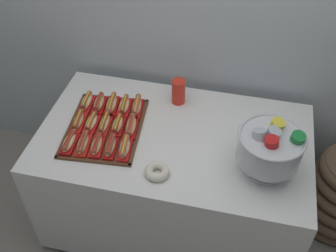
# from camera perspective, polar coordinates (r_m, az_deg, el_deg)

# --- Properties ---
(ground_plane) EXTENTS (10.00, 10.00, 0.00)m
(ground_plane) POSITION_cam_1_polar(r_m,az_deg,el_deg) (2.82, 0.68, -12.32)
(ground_plane) COLOR gray
(buffet_table) EXTENTS (1.50, 0.87, 0.76)m
(buffet_table) POSITION_cam_1_polar(r_m,az_deg,el_deg) (2.50, 0.75, -7.19)
(buffet_table) COLOR white
(buffet_table) RESTS_ON ground_plane
(serving_tray) EXTENTS (0.45, 0.56, 0.01)m
(serving_tray) POSITION_cam_1_polar(r_m,az_deg,el_deg) (2.30, -8.80, -0.24)
(serving_tray) COLOR #56331E
(serving_tray) RESTS_ON buffet_table
(hot_dog_0) EXTENTS (0.07, 0.16, 0.06)m
(hot_dog_0) POSITION_cam_1_polar(r_m,az_deg,el_deg) (2.21, -13.69, -2.23)
(hot_dog_0) COLOR #B21414
(hot_dog_0) RESTS_ON serving_tray
(hot_dog_1) EXTENTS (0.08, 0.17, 0.06)m
(hot_dog_1) POSITION_cam_1_polar(r_m,az_deg,el_deg) (2.19, -11.84, -2.45)
(hot_dog_1) COLOR red
(hot_dog_1) RESTS_ON serving_tray
(hot_dog_2) EXTENTS (0.08, 0.16, 0.06)m
(hot_dog_2) POSITION_cam_1_polar(r_m,az_deg,el_deg) (2.17, -9.96, -2.69)
(hot_dog_2) COLOR red
(hot_dog_2) RESTS_ON serving_tray
(hot_dog_3) EXTENTS (0.07, 0.16, 0.06)m
(hot_dog_3) POSITION_cam_1_polar(r_m,az_deg,el_deg) (2.15, -8.05, -2.82)
(hot_dog_3) COLOR #B21414
(hot_dog_3) RESTS_ON serving_tray
(hot_dog_4) EXTENTS (0.08, 0.17, 0.06)m
(hot_dog_4) POSITION_cam_1_polar(r_m,az_deg,el_deg) (2.13, -6.10, -3.06)
(hot_dog_4) COLOR red
(hot_dog_4) RESTS_ON serving_tray
(hot_dog_5) EXTENTS (0.08, 0.17, 0.06)m
(hot_dog_5) POSITION_cam_1_polar(r_m,az_deg,el_deg) (2.32, -12.45, 0.67)
(hot_dog_5) COLOR red
(hot_dog_5) RESTS_ON serving_tray
(hot_dog_6) EXTENTS (0.07, 0.16, 0.06)m
(hot_dog_6) POSITION_cam_1_polar(r_m,az_deg,el_deg) (2.30, -10.68, 0.44)
(hot_dog_6) COLOR red
(hot_dog_6) RESTS_ON serving_tray
(hot_dog_7) EXTENTS (0.07, 0.19, 0.06)m
(hot_dog_7) POSITION_cam_1_polar(r_m,az_deg,el_deg) (2.28, -8.89, 0.32)
(hot_dog_7) COLOR red
(hot_dog_7) RESTS_ON serving_tray
(hot_dog_8) EXTENTS (0.08, 0.16, 0.06)m
(hot_dog_8) POSITION_cam_1_polar(r_m,az_deg,el_deg) (2.26, -7.05, 0.13)
(hot_dog_8) COLOR #B21414
(hot_dog_8) RESTS_ON serving_tray
(hot_dog_9) EXTENTS (0.09, 0.18, 0.06)m
(hot_dog_9) POSITION_cam_1_polar(r_m,az_deg,el_deg) (2.25, -5.20, -0.04)
(hot_dog_9) COLOR #B21414
(hot_dog_9) RESTS_ON serving_tray
(hot_dog_10) EXTENTS (0.08, 0.16, 0.06)m
(hot_dog_10) POSITION_cam_1_polar(r_m,az_deg,el_deg) (2.44, -11.33, 3.30)
(hot_dog_10) COLOR red
(hot_dog_10) RESTS_ON serving_tray
(hot_dog_11) EXTENTS (0.08, 0.17, 0.06)m
(hot_dog_11) POSITION_cam_1_polar(r_m,az_deg,el_deg) (2.42, -9.63, 3.16)
(hot_dog_11) COLOR #B21414
(hot_dog_11) RESTS_ON serving_tray
(hot_dog_12) EXTENTS (0.09, 0.19, 0.06)m
(hot_dog_12) POSITION_cam_1_polar(r_m,az_deg,el_deg) (2.40, -7.91, 2.98)
(hot_dog_12) COLOR #B21414
(hot_dog_12) RESTS_ON serving_tray
(hot_dog_13) EXTENTS (0.09, 0.17, 0.06)m
(hot_dog_13) POSITION_cam_1_polar(r_m,az_deg,el_deg) (2.38, -6.16, 2.81)
(hot_dog_13) COLOR red
(hot_dog_13) RESTS_ON serving_tray
(hot_dog_14) EXTENTS (0.08, 0.18, 0.06)m
(hot_dog_14) POSITION_cam_1_polar(r_m,az_deg,el_deg) (2.36, -4.39, 2.72)
(hot_dog_14) COLOR red
(hot_dog_14) RESTS_ON serving_tray
(punch_bowl) EXTENTS (0.32, 0.32, 0.29)m
(punch_bowl) POSITION_cam_1_polar(r_m,az_deg,el_deg) (2.00, 14.12, -2.85)
(punch_bowl) COLOR silver
(punch_bowl) RESTS_ON buffet_table
(cup_stack) EXTENTS (0.08, 0.08, 0.15)m
(cup_stack) POSITION_cam_1_polar(r_m,az_deg,el_deg) (2.40, 1.48, 4.85)
(cup_stack) COLOR red
(cup_stack) RESTS_ON buffet_table
(donut) EXTENTS (0.13, 0.13, 0.04)m
(donut) POSITION_cam_1_polar(r_m,az_deg,el_deg) (2.04, -1.54, -6.37)
(donut) COLOR silver
(donut) RESTS_ON buffet_table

